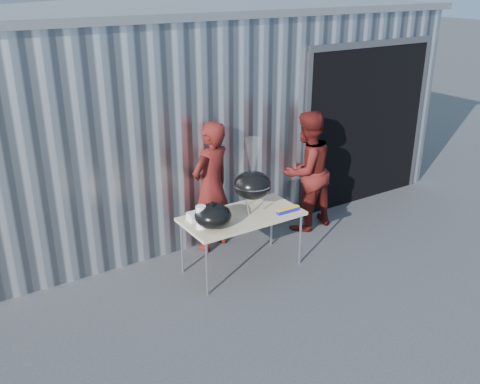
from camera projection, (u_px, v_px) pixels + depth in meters
ground at (255, 308)px, 6.07m from camera, size 80.00×80.00×0.00m
building at (153, 94)px, 9.52m from camera, size 8.20×6.20×3.10m
folding_table at (242, 218)px, 6.64m from camera, size 1.50×0.75×0.75m
kettle_grill at (252, 180)px, 6.59m from camera, size 0.48×0.48×0.95m
grill_lid at (213, 216)px, 6.26m from camera, size 0.44×0.44×0.32m
paper_towels at (201, 217)px, 6.23m from camera, size 0.12×0.12×0.28m
white_tub at (196, 216)px, 6.47m from camera, size 0.20×0.15×0.10m
foil_box at (288, 210)px, 6.68m from camera, size 0.32×0.05×0.06m
person_cook at (211, 187)px, 7.13m from camera, size 0.75×0.61×1.78m
person_bystander at (306, 171)px, 7.72m from camera, size 0.91×0.74×1.76m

